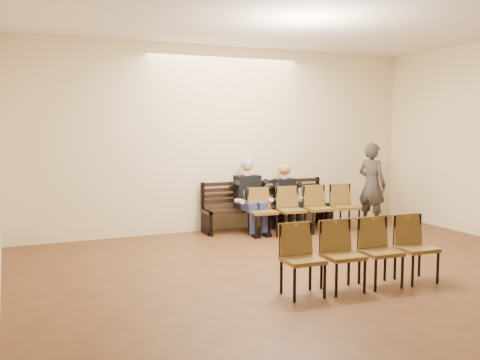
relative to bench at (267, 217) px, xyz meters
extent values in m
plane|color=brown|center=(-0.75, -4.65, -0.23)|extent=(10.00, 10.00, 0.00)
cube|color=beige|center=(-0.75, 0.35, 1.52)|extent=(8.00, 0.02, 3.50)
cube|color=black|center=(0.00, 0.00, 0.00)|extent=(2.60, 0.90, 0.45)
cube|color=silver|center=(-0.40, -0.32, 0.35)|extent=(0.40, 0.34, 0.26)
cylinder|color=silver|center=(0.48, -0.42, 0.35)|extent=(0.08, 0.08, 0.25)
cube|color=black|center=(0.21, 0.10, -0.10)|extent=(0.38, 0.29, 0.25)
imported|color=#332F29|center=(2.02, -0.60, 0.74)|extent=(0.65, 0.81, 1.92)
cube|color=brown|center=(0.46, -0.65, 0.22)|extent=(2.20, 0.66, 0.89)
cube|color=brown|center=(-0.63, -3.87, 0.21)|extent=(2.12, 0.57, 0.86)
camera|label=1|loc=(-4.63, -9.19, 1.82)|focal=40.00mm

